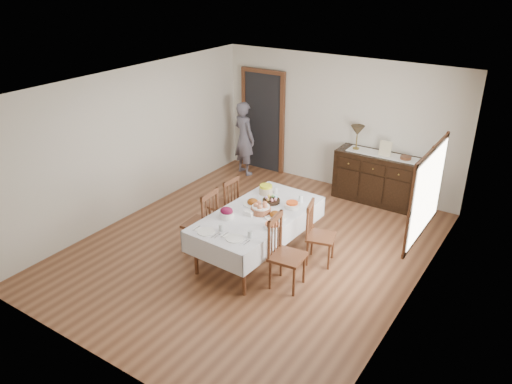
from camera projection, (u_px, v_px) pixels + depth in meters
The scene contains 26 objects.
ground at pixel (253, 248), 7.99m from camera, with size 6.00×6.00×0.00m, color brown.
room_shell at pixel (260, 142), 7.69m from camera, with size 5.02×6.02×2.65m.
dining_table at pixel (258, 218), 7.51m from camera, with size 1.20×2.22×0.75m.
chair_left_near at pixel (203, 221), 7.66m from camera, with size 0.48×0.48×1.07m.
chair_left_far at pixel (226, 204), 8.33m from camera, with size 0.42×0.42×0.98m.
chair_right_near at pixel (284, 252), 6.87m from camera, with size 0.49×0.49×1.07m.
chair_right_far at pixel (318, 233), 7.44m from camera, with size 0.50×0.50×0.97m.
sideboard at pixel (377, 178), 9.35m from camera, with size 1.59×0.57×0.95m.
person at pixel (244, 136), 10.48m from camera, with size 0.52×0.33×1.67m, color #595664.
bread_basket at pixel (261, 209), 7.45m from camera, with size 0.30×0.30×0.17m.
egg_basket at pixel (271, 200), 7.79m from camera, with size 0.28×0.28×0.10m.
ham_platter_a at pixel (253, 203), 7.72m from camera, with size 0.31×0.31×0.11m.
ham_platter_b at pixel (276, 215), 7.34m from camera, with size 0.33×0.33×0.11m.
beet_bowl at pixel (227, 213), 7.31m from camera, with size 0.22×0.22×0.16m.
carrot_bowl at pixel (292, 205), 7.62m from camera, with size 0.24×0.24×0.10m.
pineapple_bowl at pixel (266, 189), 8.07m from camera, with size 0.22×0.22×0.15m.
casserole_dish at pixel (272, 225), 7.05m from camera, with size 0.24×0.24×0.07m.
butter_dish at pixel (249, 213), 7.39m from camera, with size 0.14×0.10×0.07m.
setting_left at pixel (211, 230), 6.96m from camera, with size 0.42×0.31×0.10m.
setting_right at pixel (240, 237), 6.79m from camera, with size 0.42×0.31×0.10m.
glass_far_a at pixel (276, 190), 8.09m from camera, with size 0.06×0.06×0.10m.
glass_far_b at pixel (301, 198), 7.80m from camera, with size 0.07×0.07×0.11m.
runner at pixel (382, 154), 9.13m from camera, with size 1.30×0.35×0.01m.
table_lamp at pixel (357, 131), 9.25m from camera, with size 0.26×0.26×0.46m.
picture_frame at pixel (385, 149), 9.01m from camera, with size 0.22×0.08×0.28m.
deco_bowl at pixel (406, 158), 8.90m from camera, with size 0.20×0.20×0.06m.
Camera 1 is at (3.83, -5.70, 4.19)m, focal length 35.00 mm.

